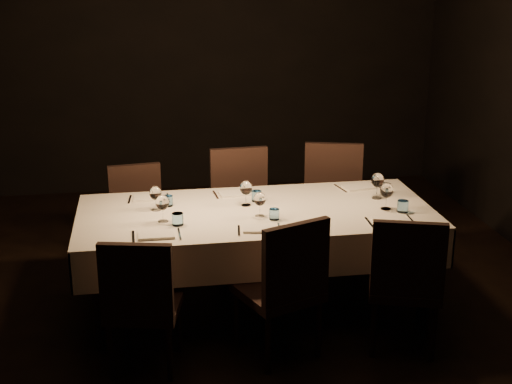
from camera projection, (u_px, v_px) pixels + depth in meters
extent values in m
cube|color=black|center=(256.00, 307.00, 5.31)|extent=(5.00, 6.00, 0.01)
cube|color=black|center=(211.00, 53.00, 7.65)|extent=(5.00, 0.01, 3.00)
cube|color=black|center=(427.00, 317.00, 2.03)|extent=(5.00, 0.01, 3.00)
cube|color=black|center=(256.00, 215.00, 5.08)|extent=(2.40, 1.00, 0.04)
cylinder|color=black|center=(97.00, 300.00, 4.63)|extent=(0.07, 0.07, 0.71)
cylinder|color=black|center=(102.00, 250.00, 5.42)|extent=(0.07, 0.07, 0.71)
cylinder|color=black|center=(424.00, 276.00, 4.97)|extent=(0.07, 0.07, 0.71)
cylinder|color=black|center=(384.00, 233.00, 5.76)|extent=(0.07, 0.07, 0.71)
cube|color=silver|center=(256.00, 211.00, 5.07)|extent=(2.52, 1.12, 0.01)
cube|color=silver|center=(245.00, 205.00, 5.63)|extent=(2.52, 0.01, 0.28)
cube|color=silver|center=(270.00, 261.00, 4.60)|extent=(2.52, 0.01, 0.28)
cube|color=silver|center=(422.00, 220.00, 5.31)|extent=(0.01, 1.12, 0.28)
cube|color=silver|center=(77.00, 241.00, 4.92)|extent=(0.01, 1.12, 0.28)
cylinder|color=black|center=(179.00, 325.00, 4.66)|extent=(0.04, 0.04, 0.38)
cylinder|color=black|center=(169.00, 353.00, 4.32)|extent=(0.04, 0.04, 0.38)
cylinder|color=black|center=(125.00, 323.00, 4.67)|extent=(0.04, 0.04, 0.38)
cylinder|color=black|center=(112.00, 352.00, 4.34)|extent=(0.04, 0.04, 0.38)
cube|color=black|center=(145.00, 307.00, 4.43)|extent=(0.52, 0.52, 0.06)
cube|color=black|center=(136.00, 281.00, 4.17)|extent=(0.44, 0.14, 0.47)
cube|color=silver|center=(157.00, 235.00, 4.60)|extent=(0.23, 0.15, 0.02)
cube|color=silver|center=(133.00, 237.00, 4.58)|extent=(0.02, 0.21, 0.01)
cube|color=silver|center=(180.00, 234.00, 4.62)|extent=(0.02, 0.21, 0.01)
cylinder|color=#B1D6F2|center=(178.00, 219.00, 4.78)|extent=(0.08, 0.08, 0.08)
cylinder|color=white|center=(163.00, 221.00, 4.85)|extent=(0.07, 0.07, 0.00)
cylinder|color=white|center=(163.00, 215.00, 4.84)|extent=(0.01, 0.01, 0.09)
ellipsoid|color=white|center=(162.00, 202.00, 4.81)|extent=(0.09, 0.09, 0.11)
cylinder|color=black|center=(286.00, 305.00, 4.89)|extent=(0.04, 0.04, 0.40)
cylinder|color=black|center=(318.00, 329.00, 4.58)|extent=(0.04, 0.04, 0.40)
cylinder|color=black|center=(237.00, 319.00, 4.70)|extent=(0.04, 0.04, 0.40)
cylinder|color=black|center=(268.00, 345.00, 4.39)|extent=(0.04, 0.04, 0.40)
cube|color=black|center=(278.00, 292.00, 4.57)|extent=(0.60, 0.60, 0.06)
cube|color=black|center=(296.00, 262.00, 4.32)|extent=(0.45, 0.22, 0.50)
cube|color=silver|center=(259.00, 229.00, 4.70)|extent=(0.23, 0.17, 0.02)
cube|color=silver|center=(239.00, 231.00, 4.68)|extent=(0.04, 0.19, 0.01)
cube|color=silver|center=(279.00, 228.00, 4.73)|extent=(0.04, 0.19, 0.01)
cylinder|color=#B1D6F2|center=(274.00, 214.00, 4.88)|extent=(0.07, 0.07, 0.08)
cylinder|color=white|center=(260.00, 216.00, 4.96)|extent=(0.07, 0.07, 0.00)
cylinder|color=white|center=(260.00, 210.00, 4.94)|extent=(0.01, 0.01, 0.08)
ellipsoid|color=white|center=(260.00, 199.00, 4.92)|extent=(0.09, 0.09, 0.10)
cylinder|color=black|center=(428.00, 306.00, 4.88)|extent=(0.04, 0.04, 0.40)
cylinder|color=black|center=(433.00, 333.00, 4.53)|extent=(0.04, 0.04, 0.40)
cylinder|color=black|center=(373.00, 303.00, 4.94)|extent=(0.04, 0.04, 0.40)
cylinder|color=black|center=(374.00, 329.00, 4.58)|extent=(0.04, 0.04, 0.40)
cube|color=black|center=(404.00, 286.00, 4.66)|extent=(0.57, 0.57, 0.06)
cube|color=black|center=(408.00, 260.00, 4.39)|extent=(0.45, 0.19, 0.49)
cube|color=silver|center=(391.00, 221.00, 4.84)|extent=(0.24, 0.16, 0.02)
cube|color=silver|center=(369.00, 223.00, 4.82)|extent=(0.02, 0.22, 0.01)
cube|color=silver|center=(412.00, 220.00, 4.87)|extent=(0.02, 0.22, 0.01)
cylinder|color=#B1D6F2|center=(403.00, 206.00, 5.02)|extent=(0.08, 0.08, 0.08)
cylinder|color=white|center=(386.00, 209.00, 5.10)|extent=(0.07, 0.07, 0.00)
cylinder|color=white|center=(386.00, 202.00, 5.08)|extent=(0.01, 0.01, 0.09)
ellipsoid|color=white|center=(387.00, 190.00, 5.05)|extent=(0.09, 0.09, 0.11)
cylinder|color=black|center=(122.00, 264.00, 5.60)|extent=(0.04, 0.04, 0.37)
cylinder|color=black|center=(118.00, 247.00, 5.91)|extent=(0.04, 0.04, 0.37)
cylinder|color=black|center=(165.00, 259.00, 5.69)|extent=(0.04, 0.04, 0.37)
cylinder|color=black|center=(159.00, 243.00, 6.00)|extent=(0.04, 0.04, 0.37)
cube|color=black|center=(140.00, 229.00, 5.73)|extent=(0.47, 0.47, 0.06)
cube|color=black|center=(135.00, 192.00, 5.82)|extent=(0.43, 0.10, 0.46)
cube|color=silver|center=(148.00, 198.00, 5.31)|extent=(0.22, 0.15, 0.02)
cube|color=silver|center=(130.00, 200.00, 5.29)|extent=(0.03, 0.20, 0.01)
cube|color=silver|center=(167.00, 198.00, 5.33)|extent=(0.03, 0.20, 0.01)
cylinder|color=#B1D6F2|center=(168.00, 201.00, 5.15)|extent=(0.07, 0.07, 0.08)
cylinder|color=white|center=(156.00, 210.00, 5.07)|extent=(0.07, 0.07, 0.00)
cylinder|color=white|center=(156.00, 204.00, 5.06)|extent=(0.01, 0.01, 0.08)
ellipsoid|color=white|center=(155.00, 193.00, 5.03)|extent=(0.09, 0.09, 0.10)
cylinder|color=black|center=(225.00, 258.00, 5.65)|extent=(0.04, 0.04, 0.41)
cylinder|color=black|center=(217.00, 240.00, 6.01)|extent=(0.04, 0.04, 0.41)
cylinder|color=black|center=(273.00, 254.00, 5.73)|extent=(0.04, 0.04, 0.41)
cylinder|color=black|center=(262.00, 236.00, 6.09)|extent=(0.04, 0.04, 0.41)
cube|color=black|center=(244.00, 220.00, 5.80)|extent=(0.50, 0.50, 0.06)
cube|color=black|center=(239.00, 178.00, 5.90)|extent=(0.48, 0.07, 0.52)
cube|color=silver|center=(234.00, 193.00, 5.41)|extent=(0.24, 0.16, 0.02)
cube|color=silver|center=(216.00, 195.00, 5.38)|extent=(0.03, 0.20, 0.01)
cube|color=silver|center=(253.00, 193.00, 5.43)|extent=(0.03, 0.20, 0.01)
cylinder|color=#B1D6F2|center=(257.00, 196.00, 5.25)|extent=(0.07, 0.07, 0.08)
cylinder|color=white|center=(246.00, 205.00, 5.17)|extent=(0.07, 0.07, 0.00)
cylinder|color=white|center=(246.00, 199.00, 5.16)|extent=(0.01, 0.01, 0.09)
ellipsoid|color=white|center=(246.00, 188.00, 5.13)|extent=(0.09, 0.09, 0.10)
cylinder|color=black|center=(306.00, 250.00, 5.79)|extent=(0.04, 0.04, 0.42)
cylinder|color=black|center=(308.00, 232.00, 6.17)|extent=(0.04, 0.04, 0.42)
cylinder|color=black|center=(356.00, 252.00, 5.75)|extent=(0.04, 0.04, 0.42)
cylinder|color=black|center=(355.00, 234.00, 6.13)|extent=(0.04, 0.04, 0.42)
cube|color=black|center=(332.00, 215.00, 5.88)|extent=(0.59, 0.59, 0.06)
cube|color=black|center=(333.00, 173.00, 5.99)|extent=(0.48, 0.18, 0.52)
cube|color=silver|center=(359.00, 187.00, 5.56)|extent=(0.26, 0.20, 0.02)
cube|color=silver|center=(340.00, 189.00, 5.54)|extent=(0.06, 0.22, 0.01)
cube|color=silver|center=(378.00, 187.00, 5.58)|extent=(0.05, 0.22, 0.01)
cylinder|color=#B1D6F2|center=(386.00, 189.00, 5.40)|extent=(0.08, 0.08, 0.08)
cylinder|color=white|center=(377.00, 198.00, 5.32)|extent=(0.07, 0.07, 0.00)
cylinder|color=white|center=(377.00, 192.00, 5.31)|extent=(0.01, 0.01, 0.09)
ellipsoid|color=white|center=(378.00, 180.00, 5.28)|extent=(0.10, 0.10, 0.11)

